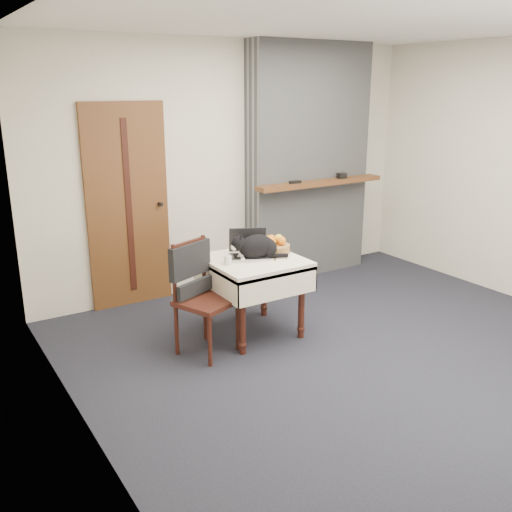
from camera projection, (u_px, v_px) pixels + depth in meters
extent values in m
plane|color=black|center=(351.00, 347.00, 4.87)|extent=(4.50, 4.50, 0.00)
cube|color=beige|center=(233.00, 167.00, 6.11)|extent=(4.50, 0.02, 2.60)
cube|color=beige|center=(70.00, 235.00, 3.34)|extent=(0.02, 4.00, 2.60)
cube|color=white|center=(369.00, 19.00, 4.11)|extent=(4.50, 4.00, 0.02)
cube|color=brown|center=(128.00, 207.00, 5.56)|extent=(0.82, 0.05, 2.00)
cube|color=#36140E|center=(129.00, 207.00, 5.54)|extent=(0.06, 0.01, 1.70)
cylinder|color=black|center=(160.00, 204.00, 5.69)|extent=(0.04, 0.06, 0.04)
cube|color=gray|center=(308.00, 162.00, 6.45)|extent=(1.50, 0.30, 2.60)
cube|color=brown|center=(321.00, 183.00, 6.31)|extent=(1.62, 0.18, 0.05)
cube|color=black|center=(295.00, 182.00, 6.12)|extent=(0.14, 0.04, 0.03)
cube|color=black|center=(342.00, 176.00, 6.45)|extent=(0.10, 0.07, 0.06)
cylinder|color=#36140E|center=(242.00, 318.00, 4.65)|extent=(0.06, 0.06, 0.64)
sphere|color=#36140E|center=(243.00, 345.00, 4.72)|extent=(0.07, 0.07, 0.07)
cylinder|color=#36140E|center=(301.00, 304.00, 4.96)|extent=(0.06, 0.06, 0.64)
sphere|color=#36140E|center=(301.00, 329.00, 5.03)|extent=(0.07, 0.07, 0.07)
cylinder|color=#36140E|center=(208.00, 296.00, 5.14)|extent=(0.06, 0.06, 0.64)
sphere|color=#36140E|center=(209.00, 320.00, 5.21)|extent=(0.07, 0.07, 0.07)
cylinder|color=#36140E|center=(264.00, 284.00, 5.44)|extent=(0.06, 0.06, 0.64)
sphere|color=#36140E|center=(264.00, 307.00, 5.51)|extent=(0.07, 0.07, 0.07)
cube|color=white|center=(254.00, 262.00, 4.94)|extent=(0.78, 0.78, 0.06)
cube|color=white|center=(279.00, 287.00, 4.66)|extent=(0.78, 0.01, 0.22)
cube|color=white|center=(232.00, 263.00, 5.29)|extent=(0.78, 0.01, 0.22)
cube|color=white|center=(215.00, 282.00, 4.78)|extent=(0.01, 0.78, 0.22)
cube|color=white|center=(290.00, 267.00, 5.17)|extent=(0.01, 0.78, 0.22)
cube|color=#B7B7BC|center=(249.00, 257.00, 4.95)|extent=(0.39, 0.34, 0.02)
cube|color=black|center=(249.00, 256.00, 4.94)|extent=(0.31, 0.25, 0.00)
cube|color=black|center=(247.00, 240.00, 5.04)|extent=(0.32, 0.19, 0.22)
cube|color=#95ADDA|center=(247.00, 240.00, 5.04)|extent=(0.29, 0.17, 0.20)
ellipsoid|color=black|center=(256.00, 247.00, 4.91)|extent=(0.36, 0.24, 0.21)
ellipsoid|color=black|center=(267.00, 248.00, 4.95)|extent=(0.20, 0.21, 0.17)
sphere|color=black|center=(238.00, 243.00, 4.83)|extent=(0.14, 0.14, 0.12)
ellipsoid|color=white|center=(234.00, 247.00, 4.82)|extent=(0.06, 0.07, 0.06)
ellipsoid|color=white|center=(242.00, 253.00, 4.87)|extent=(0.06, 0.08, 0.08)
cone|color=black|center=(241.00, 237.00, 4.79)|extent=(0.05, 0.05, 0.05)
cone|color=black|center=(238.00, 235.00, 4.85)|extent=(0.05, 0.05, 0.05)
cylinder|color=black|center=(278.00, 256.00, 4.94)|extent=(0.18, 0.12, 0.04)
sphere|color=white|center=(243.00, 259.00, 4.84)|extent=(0.04, 0.04, 0.04)
sphere|color=white|center=(239.00, 257.00, 4.92)|extent=(0.04, 0.04, 0.04)
cylinder|color=silver|center=(228.00, 260.00, 4.77)|extent=(0.07, 0.07, 0.07)
cylinder|color=#9F5D13|center=(274.00, 255.00, 4.95)|extent=(0.03, 0.03, 0.06)
cylinder|color=silver|center=(274.00, 250.00, 4.94)|extent=(0.04, 0.04, 0.01)
cylinder|color=olive|center=(275.00, 249.00, 5.09)|extent=(0.27, 0.27, 0.08)
sphere|color=orange|center=(272.00, 242.00, 5.02)|extent=(0.08, 0.08, 0.08)
sphere|color=orange|center=(281.00, 241.00, 5.06)|extent=(0.08, 0.08, 0.08)
sphere|color=orange|center=(271.00, 239.00, 5.12)|extent=(0.08, 0.08, 0.08)
sphere|color=yellow|center=(279.00, 239.00, 5.13)|extent=(0.08, 0.08, 0.08)
sphere|color=orange|center=(268.00, 240.00, 5.08)|extent=(0.08, 0.08, 0.08)
cube|color=black|center=(273.00, 255.00, 5.03)|extent=(0.13, 0.11, 0.01)
cube|color=#36140E|center=(207.00, 302.00, 4.64)|extent=(0.54, 0.54, 0.04)
cylinder|color=#36140E|center=(210.00, 340.00, 4.47)|extent=(0.04, 0.04, 0.45)
cylinder|color=#36140E|center=(238.00, 325.00, 4.75)|extent=(0.04, 0.04, 0.45)
cylinder|color=#36140E|center=(177.00, 329.00, 4.67)|extent=(0.04, 0.04, 0.45)
cylinder|color=#36140E|center=(205.00, 315.00, 4.95)|extent=(0.04, 0.04, 0.45)
cylinder|color=#36140E|center=(174.00, 275.00, 4.54)|extent=(0.04, 0.04, 0.50)
cylinder|color=#36140E|center=(204.00, 264.00, 4.81)|extent=(0.04, 0.04, 0.50)
cube|color=#36140E|center=(189.00, 257.00, 4.64)|extent=(0.34, 0.16, 0.28)
cube|color=black|center=(190.00, 260.00, 4.65)|extent=(0.43, 0.22, 0.28)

